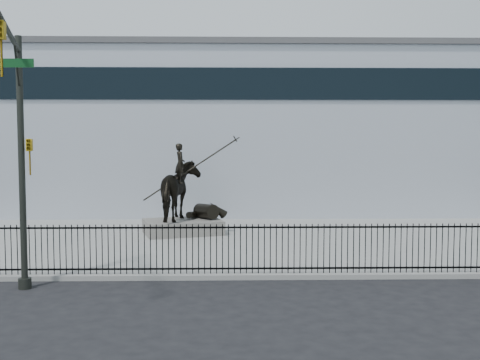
{
  "coord_description": "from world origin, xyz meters",
  "views": [
    {
      "loc": [
        -1.3,
        -15.42,
        4.14
      ],
      "look_at": [
        -0.83,
        6.0,
        2.64
      ],
      "focal_mm": 42.0,
      "sensor_mm": 36.0,
      "label": 1
    }
  ],
  "objects": [
    {
      "name": "building",
      "position": [
        0.0,
        20.0,
        4.5
      ],
      "size": [
        44.0,
        14.0,
        9.0
      ],
      "primitive_type": "cube",
      "color": "silver",
      "rests_on": "ground"
    },
    {
      "name": "traffic_signal_left",
      "position": [
        -6.75,
        -0.62,
        4.03
      ],
      "size": [
        1.52,
        4.84,
        7.0
      ],
      "color": "black",
      "rests_on": "ground"
    },
    {
      "name": "equestrian_statue",
      "position": [
        -3.18,
        8.57,
        2.0
      ],
      "size": [
        3.92,
        3.03,
        3.46
      ],
      "rotation": [
        0.0,
        0.0,
        0.29
      ],
      "color": "black",
      "rests_on": "statue_plinth"
    },
    {
      "name": "ground",
      "position": [
        0.0,
        0.0,
        0.0
      ],
      "size": [
        120.0,
        120.0,
        0.0
      ],
      "primitive_type": "plane",
      "color": "black",
      "rests_on": "ground"
    },
    {
      "name": "statue_plinth",
      "position": [
        -3.24,
        8.55,
        0.45
      ],
      "size": [
        3.68,
        3.01,
        0.6
      ],
      "primitive_type": "cube",
      "rotation": [
        0.0,
        0.0,
        0.29
      ],
      "color": "#5E5C56",
      "rests_on": "plaza"
    },
    {
      "name": "picket_fence",
      "position": [
        0.0,
        1.25,
        0.9
      ],
      "size": [
        22.1,
        0.1,
        1.5
      ],
      "color": "black",
      "rests_on": "plaza"
    },
    {
      "name": "plaza",
      "position": [
        0.0,
        7.0,
        0.07
      ],
      "size": [
        30.0,
        12.0,
        0.15
      ],
      "primitive_type": "cube",
      "color": "gray",
      "rests_on": "ground"
    }
  ]
}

